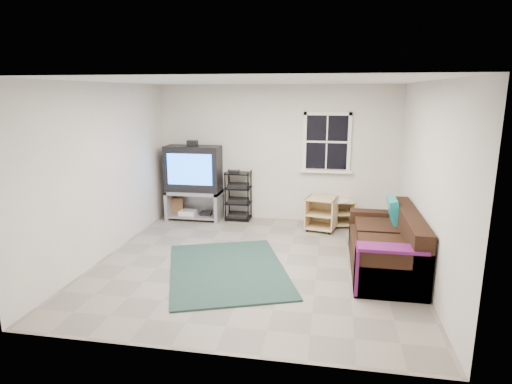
% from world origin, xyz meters
% --- Properties ---
extents(room, '(4.60, 4.62, 4.60)m').
position_xyz_m(room, '(0.95, 2.27, 1.48)').
color(room, gray).
rests_on(room, ground).
extents(tv_unit, '(1.06, 0.53, 1.56)m').
position_xyz_m(tv_unit, '(-1.58, 2.01, 0.86)').
color(tv_unit, gray).
rests_on(tv_unit, ground).
extents(av_rack, '(0.49, 0.36, 0.98)m').
position_xyz_m(av_rack, '(-0.71, 2.10, 0.43)').
color(av_rack, black).
rests_on(av_rack, ground).
extents(side_table_left, '(0.60, 0.60, 0.60)m').
position_xyz_m(side_table_left, '(0.92, 1.79, 0.32)').
color(side_table_left, '#D9B985').
rests_on(side_table_left, ground).
extents(side_table_right, '(0.54, 0.54, 0.52)m').
position_xyz_m(side_table_right, '(1.24, 2.08, 0.29)').
color(side_table_right, '#D9B985').
rests_on(side_table_right, ground).
extents(sofa, '(0.89, 2.01, 0.92)m').
position_xyz_m(sofa, '(1.87, 0.09, 0.32)').
color(sofa, black).
rests_on(sofa, ground).
extents(shag_rug, '(2.23, 2.58, 0.03)m').
position_xyz_m(shag_rug, '(-0.34, -0.35, 0.01)').
color(shag_rug, black).
rests_on(shag_rug, ground).
extents(paper_bag, '(0.31, 0.23, 0.39)m').
position_xyz_m(paper_bag, '(-1.99, 2.10, 0.20)').
color(paper_bag, '#8C5F3E').
rests_on(paper_bag, ground).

